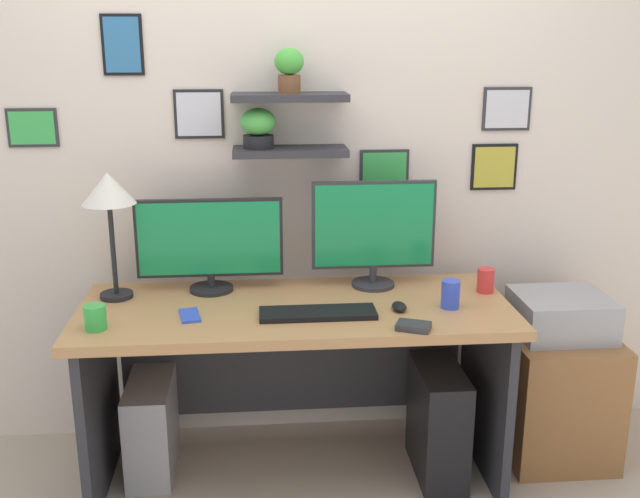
{
  "coord_description": "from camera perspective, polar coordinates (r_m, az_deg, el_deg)",
  "views": [
    {
      "loc": [
        -0.14,
        -2.7,
        1.76
      ],
      "look_at": [
        0.1,
        0.05,
        0.96
      ],
      "focal_mm": 41.38,
      "sensor_mm": 36.0,
      "label": 1
    }
  ],
  "objects": [
    {
      "name": "back_wall_assembly",
      "position": [
        3.17,
        -2.44,
        8.67
      ],
      "size": [
        4.4,
        0.24,
        2.7
      ],
      "color": "beige",
      "rests_on": "ground"
    },
    {
      "name": "coffee_mug",
      "position": [
        2.77,
        -16.99,
        -5.08
      ],
      "size": [
        0.08,
        0.08,
        0.09
      ],
      "primitive_type": "cylinder",
      "color": "green",
      "rests_on": "desk"
    },
    {
      "name": "computer_tower_right",
      "position": [
        3.16,
        9.1,
        -13.02
      ],
      "size": [
        0.18,
        0.4,
        0.47
      ],
      "primitive_type": "cube",
      "color": "black",
      "rests_on": "ground"
    },
    {
      "name": "monitor_left",
      "position": [
        3.04,
        -8.53,
        0.48
      ],
      "size": [
        0.6,
        0.18,
        0.39
      ],
      "color": "black",
      "rests_on": "desk"
    },
    {
      "name": "desk_lamp",
      "position": [
        2.98,
        -16.03,
        3.94
      ],
      "size": [
        0.21,
        0.21,
        0.51
      ],
      "color": "black",
      "rests_on": "desk"
    },
    {
      "name": "pen_cup",
      "position": [
        3.1,
        12.68,
        -2.38
      ],
      "size": [
        0.07,
        0.07,
        0.1
      ],
      "primitive_type": "cylinder",
      "color": "red",
      "rests_on": "desk"
    },
    {
      "name": "cell_phone",
      "position": [
        2.82,
        -10.03,
        -5.08
      ],
      "size": [
        0.09,
        0.15,
        0.01
      ],
      "primitive_type": "cube",
      "rotation": [
        0.0,
        0.0,
        0.18
      ],
      "color": "blue",
      "rests_on": "desk"
    },
    {
      "name": "ground_plane",
      "position": [
        3.23,
        -1.77,
        -16.96
      ],
      "size": [
        8.0,
        8.0,
        0.0
      ],
      "primitive_type": "plane",
      "color": "tan"
    },
    {
      "name": "drawer_cabinet",
      "position": [
        3.41,
        17.62,
        -10.54
      ],
      "size": [
        0.44,
        0.5,
        0.55
      ],
      "primitive_type": "cube",
      "color": "brown",
      "rests_on": "ground"
    },
    {
      "name": "scissors_tray",
      "position": [
        2.68,
        7.24,
        -5.94
      ],
      "size": [
        0.14,
        0.12,
        0.02
      ],
      "primitive_type": "cube",
      "rotation": [
        0.0,
        0.0,
        -0.4
      ],
      "color": "#2D2D33",
      "rests_on": "desk"
    },
    {
      "name": "keyboard",
      "position": [
        2.78,
        -0.17,
        -4.98
      ],
      "size": [
        0.44,
        0.14,
        0.02
      ],
      "primitive_type": "cube",
      "color": "black",
      "rests_on": "desk"
    },
    {
      "name": "monitor_right",
      "position": [
        3.06,
        4.17,
        1.41
      ],
      "size": [
        0.51,
        0.18,
        0.45
      ],
      "color": "#2D2D33",
      "rests_on": "desk"
    },
    {
      "name": "water_cup",
      "position": [
        2.89,
        10.06,
        -3.46
      ],
      "size": [
        0.07,
        0.07,
        0.11
      ],
      "primitive_type": "cylinder",
      "color": "blue",
      "rests_on": "desk"
    },
    {
      "name": "desk",
      "position": [
        3.02,
        -1.92,
        -7.72
      ],
      "size": [
        1.69,
        0.68,
        0.75
      ],
      "color": "tan",
      "rests_on": "ground"
    },
    {
      "name": "printer",
      "position": [
        3.27,
        18.15,
        -4.86
      ],
      "size": [
        0.38,
        0.34,
        0.17
      ],
      "primitive_type": "cube",
      "color": "#9E9EA3",
      "rests_on": "drawer_cabinet"
    },
    {
      "name": "computer_mouse",
      "position": [
        2.85,
        6.14,
        -4.45
      ],
      "size": [
        0.06,
        0.09,
        0.03
      ],
      "primitive_type": "ellipsoid",
      "color": "black",
      "rests_on": "desk"
    },
    {
      "name": "computer_tower_left",
      "position": [
        3.24,
        -12.89,
        -13.2
      ],
      "size": [
        0.18,
        0.4,
        0.4
      ],
      "primitive_type": "cube",
      "color": "#99999E",
      "rests_on": "ground"
    }
  ]
}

